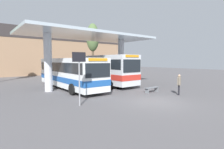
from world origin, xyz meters
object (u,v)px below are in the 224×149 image
object	(u,v)px
transit_bus_center_bay	(101,68)
waiting_bench_near_pillar	(152,89)
info_sign_platform	(79,68)
pedestrian_waiting	(179,83)
transit_bus_left_bay	(69,72)
poplar_tree_behind_right	(93,38)

from	to	relation	value
transit_bus_center_bay	waiting_bench_near_pillar	bearing A→B (deg)	93.43
info_sign_platform	pedestrian_waiting	world-z (taller)	info_sign_platform
transit_bus_left_bay	transit_bus_center_bay	xyz separation A→B (m)	(4.38, 0.63, 0.19)
info_sign_platform	transit_bus_center_bay	bearing A→B (deg)	47.75
waiting_bench_near_pillar	poplar_tree_behind_right	world-z (taller)	poplar_tree_behind_right
transit_bus_center_bay	info_sign_platform	world-z (taller)	transit_bus_center_bay
poplar_tree_behind_right	waiting_bench_near_pillar	bearing A→B (deg)	-105.17
waiting_bench_near_pillar	info_sign_platform	distance (m)	7.58
pedestrian_waiting	poplar_tree_behind_right	distance (m)	21.16
transit_bus_center_bay	poplar_tree_behind_right	xyz separation A→B (m)	(5.35, 10.56, 5.03)
transit_bus_left_bay	poplar_tree_behind_right	bearing A→B (deg)	-130.71
transit_bus_center_bay	waiting_bench_near_pillar	world-z (taller)	transit_bus_center_bay
waiting_bench_near_pillar	info_sign_platform	world-z (taller)	info_sign_platform
transit_bus_center_bay	pedestrian_waiting	size ratio (longest dim) A/B	6.09
info_sign_platform	poplar_tree_behind_right	world-z (taller)	poplar_tree_behind_right
poplar_tree_behind_right	info_sign_platform	bearing A→B (deg)	-123.93
poplar_tree_behind_right	pedestrian_waiting	bearing A→B (deg)	-101.32
pedestrian_waiting	poplar_tree_behind_right	bearing A→B (deg)	51.63
info_sign_platform	waiting_bench_near_pillar	bearing A→B (deg)	1.78
waiting_bench_near_pillar	pedestrian_waiting	size ratio (longest dim) A/B	0.95
transit_bus_left_bay	poplar_tree_behind_right	size ratio (longest dim) A/B	1.13
waiting_bench_near_pillar	poplar_tree_behind_right	distance (m)	19.56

